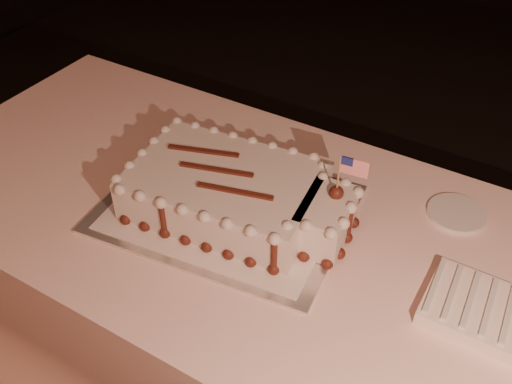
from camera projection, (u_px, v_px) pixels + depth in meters
The scene contains 7 objects.
room_shell at pixel (190, 201), 0.36m from camera, with size 6.10×8.10×2.90m.
banquet_table at pixel (363, 373), 1.41m from camera, with size 2.40×0.80×0.75m, color #FFD1C5.
cake_board at pixel (226, 208), 1.31m from camera, with size 0.55×0.41×0.01m, color silver.
doily at pixel (226, 207), 1.31m from camera, with size 0.49×0.37×0.00m, color white.
sheet_cake at pixel (237, 194), 1.27m from camera, with size 0.53×0.34×0.21m.
napkin_stack at pixel (487, 313), 1.07m from camera, with size 0.23×0.17×0.04m.
side_plate at pixel (456, 213), 1.30m from camera, with size 0.13×0.13×0.01m, color silver.
Camera 1 is at (0.17, -0.21, 1.64)m, focal length 40.00 mm.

